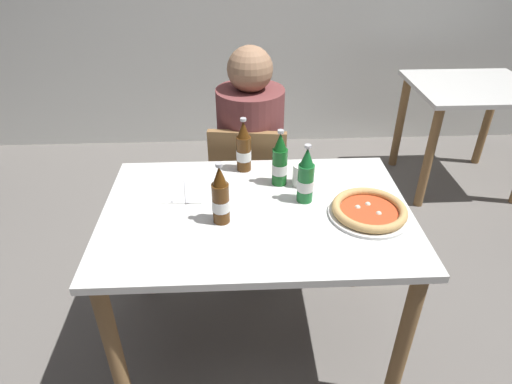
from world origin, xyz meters
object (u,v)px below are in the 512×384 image
(beer_bottle_center, at_px, (221,198))
(chair_behind_table, at_px, (250,185))
(beer_bottle_right, at_px, (244,149))
(diner_seated, at_px, (251,164))
(dining_table_background, at_px, (469,108))
(napkin_with_cutlery, at_px, (182,191))
(beer_bottle_extra, at_px, (280,162))
(paper_cup, at_px, (301,175))
(beer_bottle_left, at_px, (306,178))
(pizza_margherita_near, at_px, (369,211))
(dining_table_main, at_px, (257,233))

(beer_bottle_center, bearing_deg, chair_behind_table, 79.44)
(beer_bottle_center, distance_m, beer_bottle_right, 0.40)
(diner_seated, xyz_separation_m, dining_table_background, (1.52, 0.71, 0.01))
(beer_bottle_center, height_order, napkin_with_cutlery, beer_bottle_center)
(diner_seated, relative_size, beer_bottle_extra, 4.89)
(napkin_with_cutlery, bearing_deg, dining_table_background, 33.97)
(diner_seated, xyz_separation_m, paper_cup, (0.20, -0.48, 0.21))
(chair_behind_table, bearing_deg, beer_bottle_right, 90.79)
(napkin_with_cutlery, height_order, paper_cup, paper_cup)
(napkin_with_cutlery, xyz_separation_m, paper_cup, (0.50, 0.03, 0.04))
(beer_bottle_left, xyz_separation_m, paper_cup, (0.00, 0.12, -0.06))
(beer_bottle_left, bearing_deg, beer_bottle_center, -159.19)
(chair_behind_table, xyz_separation_m, diner_seated, (0.01, 0.05, 0.10))
(chair_behind_table, xyz_separation_m, napkin_with_cutlery, (-0.30, -0.47, 0.27))
(beer_bottle_left, bearing_deg, dining_table_background, 44.77)
(pizza_margherita_near, xyz_separation_m, beer_bottle_center, (-0.56, -0.01, 0.08))
(pizza_margherita_near, xyz_separation_m, paper_cup, (-0.23, 0.23, 0.03))
(beer_bottle_extra, bearing_deg, beer_bottle_right, 139.47)
(pizza_margherita_near, distance_m, beer_bottle_extra, 0.42)
(dining_table_main, height_order, napkin_with_cutlery, napkin_with_cutlery)
(dining_table_background, distance_m, pizza_margherita_near, 1.80)
(beer_bottle_center, bearing_deg, napkin_with_cutlery, 129.02)
(beer_bottle_right, distance_m, paper_cup, 0.28)
(dining_table_main, distance_m, napkin_with_cutlery, 0.36)
(pizza_margherita_near, distance_m, paper_cup, 0.33)
(chair_behind_table, height_order, paper_cup, chair_behind_table)
(paper_cup, bearing_deg, diner_seated, 112.02)
(dining_table_background, relative_size, beer_bottle_center, 3.24)
(pizza_margherita_near, height_order, beer_bottle_center, beer_bottle_center)
(pizza_margherita_near, relative_size, beer_bottle_right, 1.25)
(chair_behind_table, bearing_deg, dining_table_background, -146.28)
(diner_seated, xyz_separation_m, beer_bottle_left, (0.19, -0.60, 0.27))
(dining_table_background, height_order, beer_bottle_extra, beer_bottle_extra)
(chair_behind_table, xyz_separation_m, pizza_margherita_near, (0.43, -0.67, 0.29))
(dining_table_background, relative_size, pizza_margherita_near, 2.60)
(chair_behind_table, distance_m, dining_table_background, 1.71)
(beer_bottle_left, distance_m, beer_bottle_extra, 0.16)
(dining_table_main, bearing_deg, diner_seated, 89.97)
(diner_seated, bearing_deg, dining_table_main, -90.03)
(beer_bottle_extra, distance_m, napkin_with_cutlery, 0.42)
(dining_table_background, relative_size, paper_cup, 8.42)
(diner_seated, bearing_deg, paper_cup, -67.98)
(beer_bottle_right, bearing_deg, diner_seated, 83.03)
(beer_bottle_extra, bearing_deg, dining_table_background, 39.82)
(pizza_margherita_near, bearing_deg, beer_bottle_center, -179.06)
(diner_seated, distance_m, beer_bottle_left, 0.69)
(dining_table_background, relative_size, beer_bottle_extra, 3.24)
(beer_bottle_right, bearing_deg, dining_table_main, -82.64)
(diner_seated, height_order, beer_bottle_extra, diner_seated)
(chair_behind_table, xyz_separation_m, beer_bottle_extra, (0.11, -0.42, 0.37))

